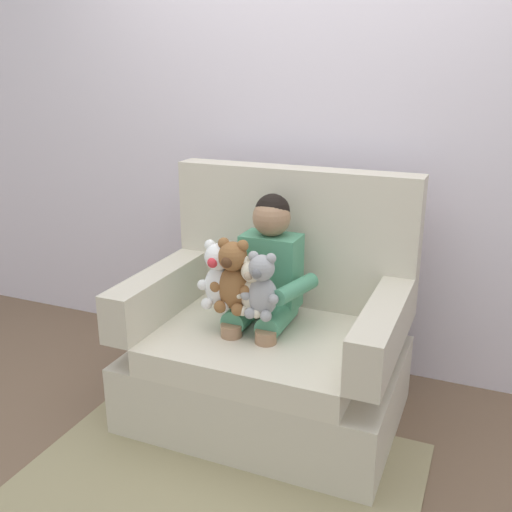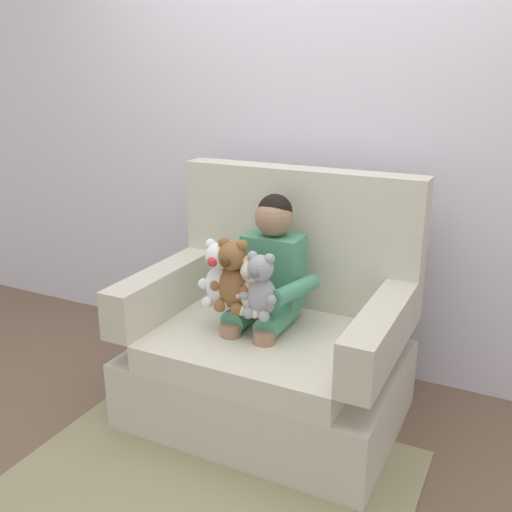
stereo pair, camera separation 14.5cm
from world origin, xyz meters
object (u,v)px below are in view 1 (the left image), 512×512
plush_white (219,277)px  plush_brown (233,278)px  seated_child (266,278)px  plush_cream (253,288)px  plush_grey (262,287)px  armchair (271,343)px

plush_white → plush_brown: (0.07, -0.01, 0.01)m
seated_child → plush_cream: 0.16m
plush_cream → plush_brown: bearing=157.6°
plush_grey → plush_brown: (-0.14, 0.01, 0.02)m
plush_brown → plush_cream: plush_brown is taller
seated_child → plush_grey: 0.18m
plush_grey → plush_cream: 0.05m
seated_child → plush_grey: (0.05, -0.17, 0.03)m
plush_brown → plush_cream: 0.10m
seated_child → plush_grey: seated_child is taller
armchair → plush_brown: (-0.12, -0.15, 0.36)m
armchair → plush_brown: bearing=-127.3°
armchair → seated_child: bearing=170.4°
plush_white → plush_cream: size_ratio=1.19×
plush_brown → plush_grey: bearing=4.7°
seated_child → plush_white: seated_child is taller
armchair → seated_child: size_ratio=1.43×
armchair → plush_grey: 0.38m
plush_grey → seated_child: bearing=94.4°
plush_grey → plush_brown: plush_brown is taller
armchair → seated_child: armchair is taller
plush_cream → seated_child: bearing=72.2°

